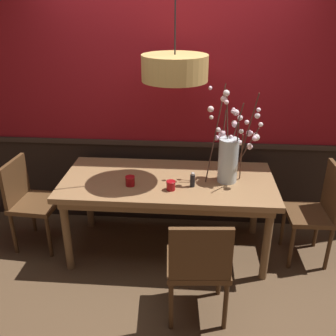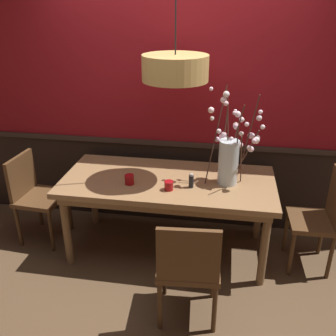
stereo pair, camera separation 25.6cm
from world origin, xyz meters
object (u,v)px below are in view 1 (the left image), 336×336
object	(u,v)px
chair_head_west_end	(29,198)
candle_holder_nearer_center	(130,181)
chair_head_east_end	(318,209)
vase_with_blossoms	(229,156)
chair_far_side_left	(147,165)
candle_holder_nearer_edge	(171,185)
dining_table	(168,187)
condiment_bottle	(193,180)
pendant_lamp	(175,68)
chair_far_side_right	(198,166)
chair_near_side_right	(199,264)

from	to	relation	value
chair_head_west_end	candle_holder_nearer_center	distance (m)	1.07
chair_head_east_end	vase_with_blossoms	distance (m)	0.95
chair_far_side_left	candle_holder_nearer_center	distance (m)	1.04
chair_far_side_left	candle_holder_nearer_edge	xyz separation A→B (m)	(0.35, -1.05, 0.29)
dining_table	condiment_bottle	size ratio (longest dim) A/B	14.79
chair_head_west_end	pendant_lamp	xyz separation A→B (m)	(1.39, 0.04, 1.23)
chair_head_east_end	candle_holder_nearer_edge	size ratio (longest dim) A/B	11.35
chair_head_west_end	chair_far_side_right	world-z (taller)	chair_far_side_right
chair_near_side_right	candle_holder_nearer_edge	world-z (taller)	chair_near_side_right
chair_near_side_right	chair_far_side_right	bearing A→B (deg)	90.33
chair_near_side_right	condiment_bottle	xyz separation A→B (m)	(-0.06, 0.72, 0.32)
chair_near_side_right	condiment_bottle	bearing A→B (deg)	95.15
dining_table	condiment_bottle	world-z (taller)	condiment_bottle
chair_head_east_end	pendant_lamp	xyz separation A→B (m)	(-1.31, 0.06, 1.21)
candle_holder_nearer_center	candle_holder_nearer_edge	world-z (taller)	candle_holder_nearer_center
chair_near_side_right	chair_head_east_end	bearing A→B (deg)	37.89
dining_table	chair_head_east_end	distance (m)	1.36
dining_table	chair_near_side_right	size ratio (longest dim) A/B	2.14
chair_head_west_end	vase_with_blossoms	xyz separation A→B (m)	(1.87, 0.01, 0.50)
dining_table	chair_far_side_left	bearing A→B (deg)	109.87
chair_far_side_right	chair_far_side_left	bearing A→B (deg)	-178.48
chair_far_side_left	chair_far_side_right	bearing A→B (deg)	1.52
pendant_lamp	candle_holder_nearer_edge	bearing A→B (deg)	-92.48
candle_holder_nearer_center	dining_table	bearing A→B (deg)	25.25
dining_table	chair_far_side_left	size ratio (longest dim) A/B	2.07
vase_with_blossoms	candle_holder_nearer_center	distance (m)	0.89
chair_far_side_left	pendant_lamp	size ratio (longest dim) A/B	0.72
chair_far_side_left	vase_with_blossoms	distance (m)	1.28
candle_holder_nearer_center	condiment_bottle	world-z (taller)	condiment_bottle
chair_far_side_left	candle_holder_nearer_center	world-z (taller)	chair_far_side_left
chair_head_west_end	candle_holder_nearer_center	bearing A→B (deg)	-8.82
dining_table	pendant_lamp	distance (m)	1.06
dining_table	chair_near_side_right	bearing A→B (deg)	-71.28
chair_near_side_right	vase_with_blossoms	size ratio (longest dim) A/B	1.06
vase_with_blossoms	condiment_bottle	size ratio (longest dim) A/B	6.54
candle_holder_nearer_center	condiment_bottle	xyz separation A→B (m)	(0.54, 0.02, 0.02)
chair_far_side_right	candle_holder_nearer_center	distance (m)	1.21
vase_with_blossoms	chair_head_west_end	bearing A→B (deg)	-179.69
chair_far_side_right	chair_head_east_end	xyz separation A→B (m)	(1.08, -0.87, 0.01)
candle_holder_nearer_edge	condiment_bottle	bearing A→B (deg)	23.05
chair_far_side_left	pendant_lamp	distance (m)	1.50
chair_near_side_right	pendant_lamp	bearing A→B (deg)	104.74
dining_table	candle_holder_nearer_center	bearing A→B (deg)	-154.75
chair_far_side_right	candle_holder_nearer_edge	size ratio (longest dim) A/B	10.98
vase_with_blossoms	chair_head_east_end	bearing A→B (deg)	-2.20
chair_head_west_end	chair_far_side_right	size ratio (longest dim) A/B	0.97
chair_near_side_right	chair_far_side_left	xyz separation A→B (m)	(-0.59, 1.69, 0.01)
chair_head_east_end	candle_holder_nearer_edge	world-z (taller)	chair_head_east_end
candle_holder_nearer_edge	dining_table	bearing A→B (deg)	101.08
chair_near_side_right	condiment_bottle	distance (m)	0.79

